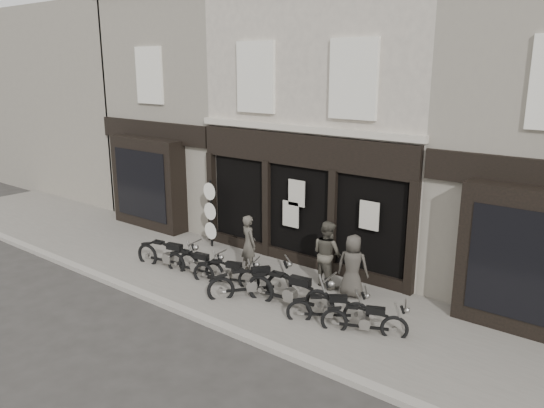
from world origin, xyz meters
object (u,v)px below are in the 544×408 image
Objects in this scene: advert_sign_post at (211,217)px; man_right at (353,266)px; motorcycle_0 at (168,257)px; motorcycle_6 at (365,323)px; motorcycle_4 at (290,294)px; man_left at (249,244)px; man_centre at (327,254)px; motorcycle_3 at (251,285)px; motorcycle_1 at (196,266)px; motorcycle_5 at (329,311)px; motorcycle_2 at (227,275)px.

man_right is at bearing -0.60° from advert_sign_post.
motorcycle_0 is 5.35m from man_right.
motorcycle_4 is at bearing 155.99° from motorcycle_6.
motorcycle_6 is 1.11× the size of man_right.
man_centre reaches higher than man_left.
motorcycle_3 is 2.57m from man_right.
advert_sign_post is at bearing -20.41° from man_right.
motorcycle_1 is (1.02, 0.09, -0.04)m from motorcycle_0.
motorcycle_5 is 1.61m from man_right.
motorcycle_5 is (5.36, 0.07, -0.06)m from motorcycle_0.
man_left reaches higher than motorcycle_1.
motorcycle_4 is 1.45× the size of man_left.
motorcycle_3 is at bearing 74.37° from man_centre.
motorcycle_0 is at bearing -76.03° from advert_sign_post.
motorcycle_4 is at bearing -7.33° from motorcycle_1.
motorcycle_3 is at bearing -9.46° from motorcycle_1.
motorcycle_0 is at bearing 146.66° from motorcycle_5.
motorcycle_6 is 1.98m from man_right.
motorcycle_0 is 1.24× the size of motorcycle_6.
motorcycle_5 is 2.11m from man_centre.
man_left reaches higher than motorcycle_5.
man_centre is at bearing 84.24° from motorcycle_4.
motorcycle_3 is 1.03× the size of motorcycle_6.
motorcycle_0 is at bearing 129.30° from motorcycle_3.
man_left is (-0.12, 1.04, 0.57)m from motorcycle_2.
motorcycle_1 is at bearing -50.88° from advert_sign_post.
motorcycle_1 is 3.25m from motorcycle_4.
motorcycle_2 is at bearing -33.00° from advert_sign_post.
motorcycle_1 reaches higher than motorcycle_2.
motorcycle_1 is 4.34m from motorcycle_5.
motorcycle_6 is at bearing 158.38° from man_centre.
motorcycle_4 is 2.02m from motorcycle_6.
man_centre is at bearing -143.25° from man_left.
man_centre is at bearing 117.36° from motorcycle_6.
motorcycle_1 is 0.87× the size of advert_sign_post.
motorcycle_6 is 1.08× the size of man_left.
motorcycle_2 reaches higher than motorcycle_6.
motorcycle_1 reaches higher than motorcycle_5.
motorcycle_6 is 1.01× the size of man_centre.
motorcycle_4 is (4.27, 0.09, 0.03)m from motorcycle_0.
motorcycle_0 is 0.93× the size of motorcycle_4.
man_centre is at bearing 6.00° from motorcycle_3.
motorcycle_5 is 3.59m from man_left.
motorcycle_3 reaches higher than motorcycle_2.
motorcycle_0 is 1.33× the size of motorcycle_5.
man_right is (2.97, 1.39, 0.56)m from motorcycle_2.
man_left is (0.99, 1.11, 0.56)m from motorcycle_1.
man_left reaches higher than man_right.
motorcycle_3 reaches higher than motorcycle_1.
man_centre is 0.77× the size of advert_sign_post.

